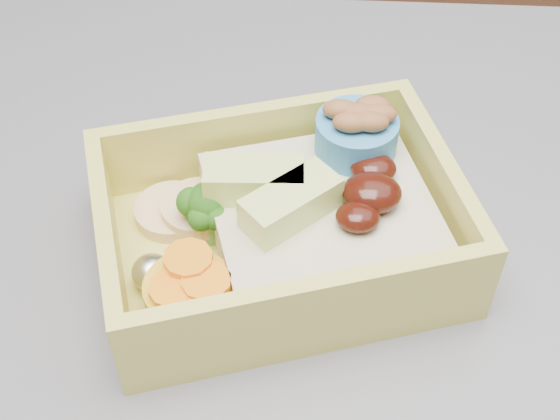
{
  "coord_description": "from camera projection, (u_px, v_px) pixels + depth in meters",
  "views": [
    {
      "loc": [
        -0.11,
        -0.24,
        1.27
      ],
      "look_at": [
        -0.12,
        0.05,
        0.96
      ],
      "focal_mm": 50.0,
      "sensor_mm": 36.0,
      "label": 1
    }
  ],
  "objects": [
    {
      "name": "bento_box",
      "position": [
        289.0,
        221.0,
        0.43
      ],
      "size": [
        0.23,
        0.19,
        0.07
      ],
      "rotation": [
        0.0,
        0.0,
        0.3
      ],
      "color": "#D5CD58",
      "rests_on": "island"
    }
  ]
}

